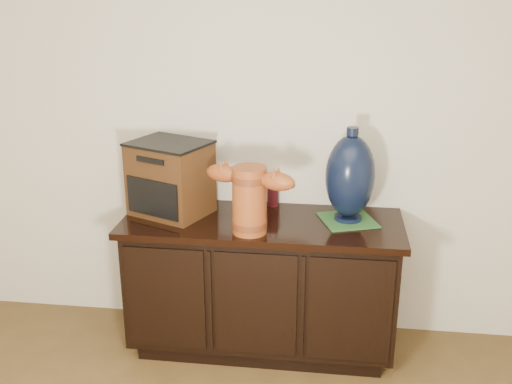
# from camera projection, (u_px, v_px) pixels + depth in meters

# --- Properties ---
(sideboard) EXTENTS (1.46, 0.56, 0.75)m
(sideboard) POSITION_uv_depth(u_px,v_px,m) (262.00, 283.00, 3.24)
(sideboard) COLOR black
(sideboard) RESTS_ON ground
(terracotta_vessel) EXTENTS (0.47, 0.23, 0.34)m
(terracotta_vessel) POSITION_uv_depth(u_px,v_px,m) (249.00, 196.00, 2.91)
(terracotta_vessel) COLOR #9D491C
(terracotta_vessel) RESTS_ON sideboard
(tv_radio) EXTENTS (0.48, 0.44, 0.39)m
(tv_radio) POSITION_uv_depth(u_px,v_px,m) (170.00, 178.00, 3.16)
(tv_radio) COLOR #3D220F
(tv_radio) RESTS_ON sideboard
(green_mat) EXTENTS (0.33, 0.33, 0.01)m
(green_mat) POSITION_uv_depth(u_px,v_px,m) (348.00, 220.00, 3.11)
(green_mat) COLOR #2A5D2A
(green_mat) RESTS_ON sideboard
(lamp_base) EXTENTS (0.32, 0.32, 0.49)m
(lamp_base) POSITION_uv_depth(u_px,v_px,m) (350.00, 177.00, 3.03)
(lamp_base) COLOR black
(lamp_base) RESTS_ON green_mat
(spray_can) EXTENTS (0.06, 0.06, 0.18)m
(spray_can) POSITION_uv_depth(u_px,v_px,m) (273.00, 190.00, 3.29)
(spray_can) COLOR #5A0F17
(spray_can) RESTS_ON sideboard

